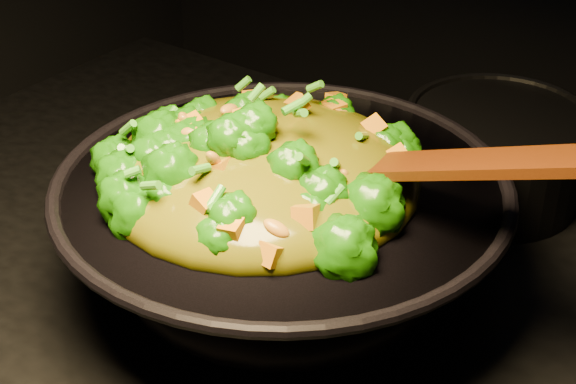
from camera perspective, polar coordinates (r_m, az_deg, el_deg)
The scene contains 4 objects.
wok at distance 0.91m, azimuth -0.37°, elevation -2.82°, with size 0.45×0.45×0.13m, color black, non-canonical shape.
stir_fry at distance 0.85m, azimuth -1.75°, elevation 3.78°, with size 0.32×0.32×0.11m, color #1A6006, non-canonical shape.
spatula at distance 0.80m, azimuth 9.26°, elevation 1.74°, with size 0.35×0.05×0.01m, color #3A0F04.
back_pot at distance 1.09m, azimuth 13.22°, elevation 2.38°, with size 0.21×0.21×0.12m, color black.
Camera 1 is at (0.46, -0.57, 1.48)m, focal length 55.00 mm.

